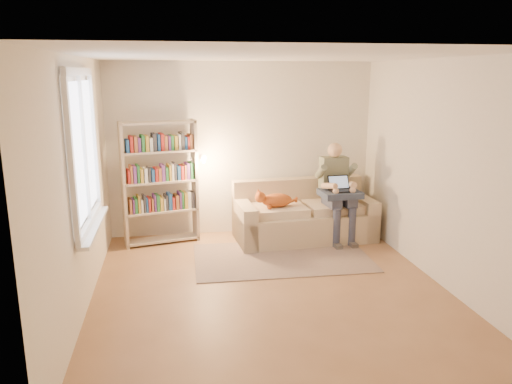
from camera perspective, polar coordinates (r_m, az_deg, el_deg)
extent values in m
plane|color=brown|center=(5.84, 1.67, -11.13)|extent=(4.50, 4.50, 0.00)
cube|color=white|center=(5.31, 1.87, 15.30)|extent=(4.00, 4.50, 0.02)
cube|color=silver|center=(5.41, -19.50, 0.62)|extent=(0.02, 4.50, 2.60)
cube|color=silver|center=(6.14, 20.38, 2.02)|extent=(0.02, 4.50, 2.60)
cube|color=silver|center=(7.61, -1.62, 4.91)|extent=(4.00, 0.02, 2.60)
cube|color=silver|center=(3.33, 9.52, -6.49)|extent=(4.00, 0.02, 2.60)
plane|color=white|center=(5.53, -19.14, 4.62)|extent=(0.00, 1.50, 1.50)
cube|color=white|center=(5.48, -19.68, 12.82)|extent=(0.05, 1.50, 0.08)
cube|color=white|center=(5.70, -18.43, -3.24)|extent=(0.05, 1.50, 0.08)
cube|color=white|center=(5.53, -19.04, 4.63)|extent=(0.04, 0.05, 1.50)
cube|color=white|center=(5.70, -18.00, -3.71)|extent=(0.12, 1.52, 0.04)
cube|color=#CAB38F|center=(7.50, 5.53, -3.81)|extent=(2.08, 1.03, 0.43)
cube|color=#CAB38F|center=(7.71, 4.76, 0.01)|extent=(2.03, 0.32, 0.44)
cube|color=#CAB38F|center=(7.24, -1.33, -3.62)|extent=(0.26, 0.92, 0.61)
cube|color=#CAB38F|center=(7.80, 11.91, -2.65)|extent=(0.26, 0.92, 0.61)
cube|color=beige|center=(7.25, 2.28, -2.11)|extent=(0.90, 0.66, 0.12)
cube|color=beige|center=(7.53, 8.99, -1.67)|extent=(0.90, 0.66, 0.12)
cube|color=slate|center=(7.49, 8.85, 1.96)|extent=(0.40, 0.24, 0.54)
sphere|color=tan|center=(7.41, 9.01, 4.75)|extent=(0.22, 0.22, 0.22)
cube|color=#383B4E|center=(7.29, 8.64, -0.95)|extent=(0.18, 0.45, 0.17)
cube|color=#383B4E|center=(7.38, 10.34, -0.84)|extent=(0.18, 0.45, 0.17)
cylinder|color=#383B4E|center=(7.20, 9.18, -4.07)|extent=(0.11, 0.11, 0.57)
cylinder|color=#383B4E|center=(7.29, 10.89, -3.93)|extent=(0.11, 0.11, 0.57)
ellipsoid|color=orange|center=(7.18, 2.36, -0.96)|extent=(0.46, 0.26, 0.20)
sphere|color=orange|center=(7.06, 0.46, -0.62)|extent=(0.16, 0.16, 0.16)
cylinder|color=orange|center=(7.30, 4.02, -1.06)|extent=(0.22, 0.06, 0.06)
cube|color=#2C374E|center=(7.29, 9.51, -0.19)|extent=(0.58, 0.49, 0.09)
cube|color=black|center=(7.25, 9.64, 0.15)|extent=(0.33, 0.24, 0.02)
cube|color=black|center=(7.32, 9.34, 1.13)|extent=(0.32, 0.13, 0.19)
plane|color=#8CA5CC|center=(7.32, 9.34, 1.13)|extent=(0.29, 0.15, 0.25)
cube|color=#BEAB90|center=(7.19, -14.91, 0.67)|extent=(0.09, 0.27, 1.79)
cube|color=#BEAB90|center=(7.38, -7.01, 1.33)|extent=(0.09, 0.27, 1.79)
cube|color=#BEAB90|center=(7.49, -10.63, -5.32)|extent=(1.10, 0.49, 0.03)
cube|color=#BEAB90|center=(7.37, -10.77, -2.11)|extent=(1.10, 0.49, 0.03)
cube|color=#BEAB90|center=(7.26, -10.92, 1.19)|extent=(1.10, 0.49, 0.03)
cube|color=#BEAB90|center=(7.19, -11.08, 4.58)|extent=(1.10, 0.49, 0.03)
cube|color=#BEAB90|center=(7.14, -11.22, 7.80)|extent=(1.10, 0.49, 0.03)
cube|color=#267233|center=(7.34, -10.82, -1.20)|extent=(0.93, 0.40, 0.21)
cube|color=gold|center=(7.24, -10.97, 2.13)|extent=(0.93, 0.40, 0.21)
cube|color=silver|center=(7.17, -11.12, 5.53)|extent=(0.93, 0.40, 0.21)
cylinder|color=silver|center=(7.35, -7.61, 1.73)|extent=(0.10, 0.10, 0.04)
cone|color=silver|center=(7.23, -6.26, 3.75)|extent=(0.14, 0.16, 0.15)
cube|color=gray|center=(6.78, 2.98, -7.51)|extent=(2.36, 1.43, 0.01)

